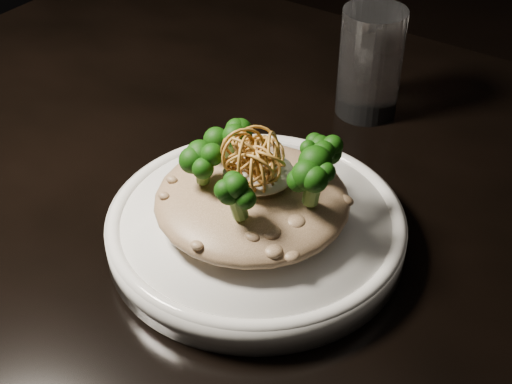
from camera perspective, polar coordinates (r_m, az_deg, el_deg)
table at (r=0.75m, az=1.22°, el=-5.11°), size 1.10×0.80×0.75m
plate at (r=0.63m, az=0.00°, el=-2.97°), size 0.26×0.26×0.03m
risotto at (r=0.61m, az=-0.31°, el=-0.61°), size 0.17×0.17×0.04m
broccoli at (r=0.59m, az=0.39°, el=2.26°), size 0.12×0.12×0.04m
cheese at (r=0.60m, az=0.21°, el=1.57°), size 0.06×0.06×0.02m
shallots at (r=0.58m, az=0.01°, el=3.22°), size 0.06×0.06×0.04m
drinking_glass at (r=0.80m, az=9.12°, el=10.17°), size 0.08×0.08×0.12m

